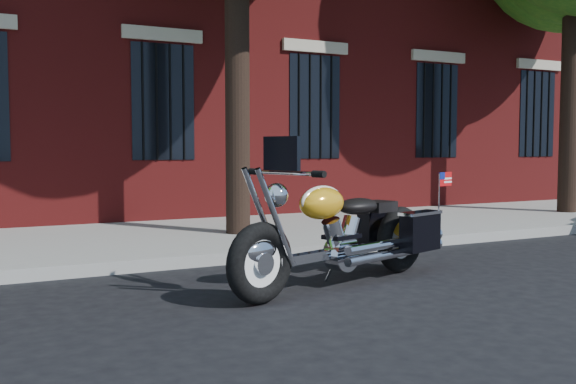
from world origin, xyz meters
name	(u,v)px	position (x,y,z in m)	size (l,w,h in m)	color
ground	(299,283)	(0.00, 0.00, 0.00)	(120.00, 120.00, 0.00)	black
curb	(247,256)	(0.00, 1.38, 0.07)	(40.00, 0.16, 0.15)	gray
sidewalk	(198,237)	(0.00, 3.26, 0.07)	(40.00, 3.60, 0.15)	gray
motorcycle	(348,236)	(0.41, -0.31, 0.51)	(2.99, 1.40, 1.52)	black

